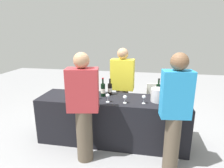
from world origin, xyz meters
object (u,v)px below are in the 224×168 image
at_px(wine_bottle_5, 172,94).
at_px(guest_0, 83,106).
at_px(wine_glass_1, 97,94).
at_px(wine_glass_0, 85,93).
at_px(wine_glass_2, 108,96).
at_px(guest_1, 175,111).
at_px(wine_bottle_0, 80,87).
at_px(wine_bottle_2, 103,90).
at_px(ice_bucket, 158,95).
at_px(wine_bottle_3, 110,89).
at_px(wine_glass_4, 144,97).
at_px(wine_glass_3, 125,98).
at_px(menu_board, 159,103).
at_px(server_pouring, 122,86).
at_px(wine_bottle_4, 158,91).
at_px(wine_bottle_1, 84,89).

height_order(wine_bottle_5, guest_0, guest_0).
bearing_deg(wine_glass_1, wine_glass_0, -171.14).
distance_m(wine_glass_2, guest_1, 1.05).
height_order(wine_bottle_0, wine_bottle_2, wine_bottle_2).
bearing_deg(ice_bucket, wine_bottle_3, 167.62).
relative_size(wine_glass_1, wine_glass_4, 1.00).
bearing_deg(guest_1, wine_bottle_3, 135.55).
height_order(wine_glass_0, wine_glass_3, wine_glass_0).
distance_m(wine_glass_4, menu_board, 1.21).
xyz_separation_m(wine_bottle_3, server_pouring, (0.17, 0.41, -0.06)).
height_order(ice_bucket, server_pouring, server_pouring).
bearing_deg(wine_glass_1, server_pouring, 63.06).
relative_size(wine_bottle_2, wine_bottle_4, 0.98).
height_order(wine_bottle_3, ice_bucket, wine_bottle_3).
xyz_separation_m(wine_glass_3, wine_glass_4, (0.29, 0.03, 0.01)).
height_order(wine_glass_1, server_pouring, server_pouring).
bearing_deg(wine_glass_3, wine_glass_4, 6.11).
distance_m(wine_glass_2, ice_bucket, 0.80).
xyz_separation_m(wine_bottle_0, wine_bottle_4, (1.38, 0.01, 0.01)).
relative_size(wine_bottle_2, ice_bucket, 1.41).
xyz_separation_m(wine_bottle_3, guest_1, (1.00, -0.77, -0.00)).
bearing_deg(ice_bucket, wine_glass_2, -167.32).
distance_m(wine_bottle_1, wine_bottle_4, 1.27).
bearing_deg(wine_bottle_4, guest_0, -144.90).
height_order(wine_bottle_3, wine_glass_0, wine_bottle_3).
relative_size(wine_bottle_1, wine_bottle_4, 1.03).
xyz_separation_m(wine_glass_1, guest_0, (-0.06, -0.49, -0.02)).
bearing_deg(wine_bottle_4, server_pouring, 147.99).
height_order(wine_glass_0, wine_glass_2, wine_glass_0).
relative_size(wine_glass_3, guest_1, 0.08).
bearing_deg(wine_bottle_2, wine_bottle_0, 168.99).
bearing_deg(wine_bottle_0, guest_0, -67.04).
bearing_deg(wine_glass_2, ice_bucket, 12.68).
height_order(server_pouring, guest_1, guest_1).
height_order(wine_bottle_5, menu_board, wine_bottle_5).
xyz_separation_m(wine_glass_0, ice_bucket, (1.18, 0.11, 0.00)).
relative_size(wine_bottle_4, guest_0, 0.21).
height_order(wine_glass_0, ice_bucket, ice_bucket).
xyz_separation_m(wine_bottle_4, wine_glass_0, (-1.19, -0.29, -0.02)).
distance_m(wine_bottle_2, server_pouring, 0.58).
distance_m(wine_bottle_4, wine_bottle_5, 0.23).
bearing_deg(ice_bucket, wine_bottle_5, 18.73).
relative_size(wine_bottle_5, server_pouring, 0.19).
xyz_separation_m(wine_glass_3, guest_0, (-0.54, -0.40, -0.02)).
bearing_deg(wine_glass_2, wine_bottle_4, 24.16).
xyz_separation_m(wine_glass_1, wine_glass_4, (0.77, -0.06, 0.00)).
relative_size(wine_glass_2, server_pouring, 0.09).
relative_size(wine_bottle_4, wine_glass_2, 2.41).
distance_m(wine_bottle_1, menu_board, 1.68).
relative_size(wine_glass_2, ice_bucket, 0.60).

